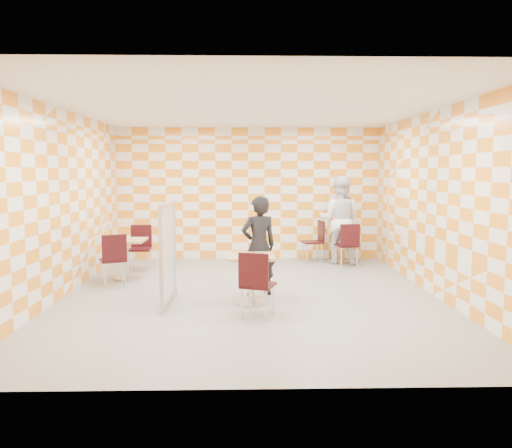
{
  "coord_description": "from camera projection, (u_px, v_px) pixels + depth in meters",
  "views": [
    {
      "loc": [
        -0.1,
        -7.93,
        2.0
      ],
      "look_at": [
        0.1,
        0.2,
        1.15
      ],
      "focal_mm": 35.0,
      "sensor_mm": 36.0,
      "label": 1
    }
  ],
  "objects": [
    {
      "name": "main_table",
      "position": [
        251.0,
        271.0,
        7.55
      ],
      "size": [
        0.7,
        0.7,
        0.75
      ],
      "color": "tan",
      "rests_on": "ground"
    },
    {
      "name": "sport_bottle",
      "position": [
        332.0,
        224.0,
        11.19
      ],
      "size": [
        0.06,
        0.06,
        0.2
      ],
      "color": "white",
      "rests_on": "second_table"
    },
    {
      "name": "man_dark",
      "position": [
        259.0,
        246.0,
        8.07
      ],
      "size": [
        0.68,
        0.56,
        1.62
      ],
      "primitive_type": "imported",
      "rotation": [
        0.0,
        0.0,
        3.48
      ],
      "color": "black",
      "rests_on": "ground"
    },
    {
      "name": "pizza_on_foil",
      "position": [
        251.0,
        254.0,
        7.5
      ],
      "size": [
        0.4,
        0.4,
        0.04
      ],
      "color": "silver",
      "rests_on": "main_table"
    },
    {
      "name": "chair_main_front",
      "position": [
        256.0,
        280.0,
        6.76
      ],
      "size": [
        0.54,
        0.55,
        0.92
      ],
      "color": "black",
      "rests_on": "ground"
    },
    {
      "name": "chair_second_front",
      "position": [
        348.0,
        242.0,
        10.45
      ],
      "size": [
        0.48,
        0.49,
        0.92
      ],
      "color": "black",
      "rests_on": "ground"
    },
    {
      "name": "empty_table",
      "position": [
        126.0,
        252.0,
        9.31
      ],
      "size": [
        0.7,
        0.7,
        0.75
      ],
      "color": "tan",
      "rests_on": "ground"
    },
    {
      "name": "chair_second_side",
      "position": [
        316.0,
        238.0,
        11.05
      ],
      "size": [
        0.49,
        0.48,
        0.92
      ],
      "color": "black",
      "rests_on": "ground"
    },
    {
      "name": "room_shell",
      "position": [
        250.0,
        201.0,
        8.48
      ],
      "size": [
        7.0,
        7.0,
        7.0
      ],
      "color": "#979791",
      "rests_on": "ground"
    },
    {
      "name": "second_table",
      "position": [
        341.0,
        239.0,
        11.07
      ],
      "size": [
        0.7,
        0.7,
        0.75
      ],
      "color": "tan",
      "rests_on": "ground"
    },
    {
      "name": "chair_empty_near",
      "position": [
        114.0,
        256.0,
        8.71
      ],
      "size": [
        0.56,
        0.56,
        0.92
      ],
      "color": "black",
      "rests_on": "ground"
    },
    {
      "name": "man_white",
      "position": [
        339.0,
        220.0,
        10.89
      ],
      "size": [
        1.12,
        0.99,
        1.91
      ],
      "primitive_type": "imported",
      "rotation": [
        0.0,
        0.0,
        2.81
      ],
      "color": "white",
      "rests_on": "ground"
    },
    {
      "name": "partition",
      "position": [
        168.0,
        252.0,
        7.55
      ],
      "size": [
        0.08,
        1.38,
        1.55
      ],
      "color": "white",
      "rests_on": "ground"
    },
    {
      "name": "chair_empty_far",
      "position": [
        141.0,
        244.0,
        10.11
      ],
      "size": [
        0.44,
        0.45,
        0.92
      ],
      "color": "black",
      "rests_on": "ground"
    },
    {
      "name": "soda_bottle",
      "position": [
        346.0,
        223.0,
        11.13
      ],
      "size": [
        0.07,
        0.07,
        0.23
      ],
      "color": "black",
      "rests_on": "second_table"
    }
  ]
}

